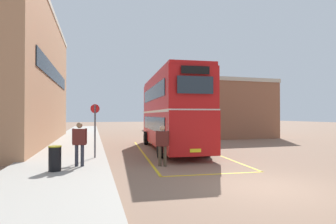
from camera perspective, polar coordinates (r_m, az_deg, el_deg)
name	(u,v)px	position (r m, az deg, el deg)	size (l,w,h in m)	color
ground_plane	(157,142)	(22.14, -2.36, -6.47)	(135.60, 135.60, 0.00)	#846651
sidewalk_left	(76,140)	(23.95, -19.15, -5.82)	(4.00, 57.60, 0.14)	#A39E93
brick_building_left	(18,77)	(23.41, -29.60, 6.51)	(5.27, 19.08, 10.24)	#AD7A56
depot_building_right	(218,110)	(31.19, 10.74, 0.50)	(6.79, 12.99, 5.73)	brown
double_decker_bus	(171,111)	(17.03, 0.70, 0.27)	(3.36, 10.56, 4.75)	black
single_deck_bus	(159,119)	(37.70, -2.02, -1.59)	(3.21, 8.32, 3.02)	black
pedestrian_boarding	(162,142)	(11.59, -1.21, -6.53)	(0.55, 0.41, 1.79)	#473828
pedestrian_waiting_near	(80,141)	(11.42, -18.56, -5.86)	(0.59, 0.32, 1.79)	#2D2D38
litter_bin	(55,158)	(10.87, -23.23, -9.19)	(0.48, 0.48, 0.94)	black
bus_stop_sign	(95,125)	(13.49, -15.49, -2.80)	(0.44, 0.11, 2.63)	#4C4C51
bay_marking_yellow	(180,154)	(15.34, 2.53, -9.03)	(5.11, 12.72, 0.01)	gold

